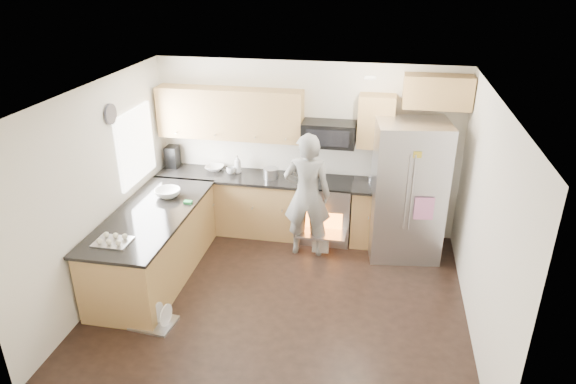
% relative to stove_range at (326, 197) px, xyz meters
% --- Properties ---
extents(ground, '(4.50, 4.50, 0.00)m').
position_rel_stove_range_xyz_m(ground, '(-0.35, -1.69, -0.68)').
color(ground, black).
rests_on(ground, ground).
extents(room_shell, '(4.54, 4.04, 2.62)m').
position_rel_stove_range_xyz_m(room_shell, '(-0.39, -1.68, 1.00)').
color(room_shell, white).
rests_on(room_shell, ground).
extents(back_cabinet_run, '(4.45, 0.64, 2.50)m').
position_rel_stove_range_xyz_m(back_cabinet_run, '(-0.94, 0.06, 0.29)').
color(back_cabinet_run, '#A78343').
rests_on(back_cabinet_run, ground).
extents(peninsula, '(0.96, 2.36, 1.03)m').
position_rel_stove_range_xyz_m(peninsula, '(-2.10, -1.44, -0.21)').
color(peninsula, '#A78343').
rests_on(peninsula, ground).
extents(stove_range, '(0.76, 0.97, 1.79)m').
position_rel_stove_range_xyz_m(stove_range, '(0.00, 0.00, 0.00)').
color(stove_range, '#B7B7BC').
rests_on(stove_range, ground).
extents(refrigerator, '(1.04, 0.86, 1.96)m').
position_rel_stove_range_xyz_m(refrigerator, '(1.15, -0.24, 0.30)').
color(refrigerator, '#B7B7BC').
rests_on(refrigerator, ground).
extents(person, '(0.68, 0.47, 1.81)m').
position_rel_stove_range_xyz_m(person, '(-0.21, -0.49, 0.23)').
color(person, gray).
rests_on(person, ground).
extents(dish_rack, '(0.51, 0.43, 0.30)m').
position_rel_stove_range_xyz_m(dish_rack, '(-1.71, -2.43, -0.60)').
color(dish_rack, '#B7B7BC').
rests_on(dish_rack, ground).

